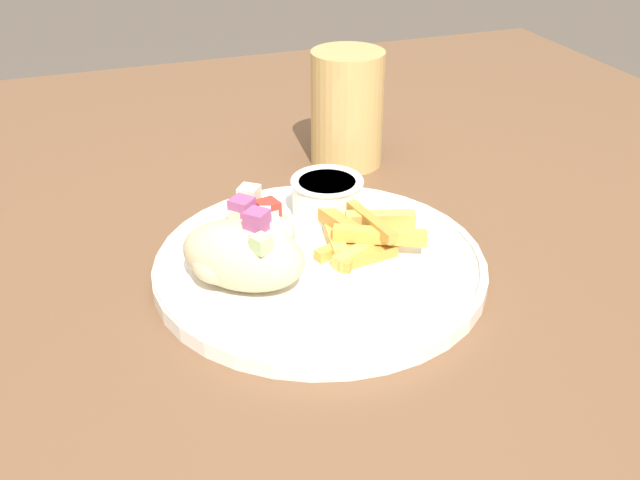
{
  "coord_description": "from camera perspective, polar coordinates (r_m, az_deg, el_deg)",
  "views": [
    {
      "loc": [
        -0.2,
        -0.56,
        1.1
      ],
      "look_at": [
        -0.01,
        -0.04,
        0.78
      ],
      "focal_mm": 42.0,
      "sensor_mm": 36.0,
      "label": 1
    }
  ],
  "objects": [
    {
      "name": "plate",
      "position": [
        0.65,
        -0.0,
        -1.86
      ],
      "size": [
        0.29,
        0.29,
        0.02
      ],
      "color": "white",
      "rests_on": "table"
    },
    {
      "name": "fries_pile",
      "position": [
        0.66,
        3.17,
        0.25
      ],
      "size": [
        0.1,
        0.09,
        0.03
      ],
      "color": "gold",
      "rests_on": "plate"
    },
    {
      "name": "sauce_ramekin",
      "position": [
        0.71,
        0.54,
        3.49
      ],
      "size": [
        0.07,
        0.07,
        0.04
      ],
      "color": "white",
      "rests_on": "plate"
    },
    {
      "name": "pita_sandwich_far",
      "position": [
        0.63,
        -5.73,
        -0.21
      ],
      "size": [
        0.13,
        0.12,
        0.06
      ],
      "rotation": [
        0.0,
        0.0,
        0.65
      ],
      "color": "beige",
      "rests_on": "plate"
    },
    {
      "name": "pita_sandwich_near",
      "position": [
        0.6,
        -5.82,
        -1.1
      ],
      "size": [
        0.12,
        0.12,
        0.07
      ],
      "rotation": [
        0.0,
        0.0,
        -0.71
      ],
      "color": "beige",
      "rests_on": "plate"
    },
    {
      "name": "table",
      "position": [
        0.73,
        -0.1,
        -5.61
      ],
      "size": [
        1.25,
        1.25,
        0.74
      ],
      "color": "brown",
      "rests_on": "ground_plane"
    },
    {
      "name": "water_glass",
      "position": [
        0.85,
        2.07,
        9.58
      ],
      "size": [
        0.08,
        0.08,
        0.13
      ],
      "color": "tan",
      "rests_on": "table"
    }
  ]
}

